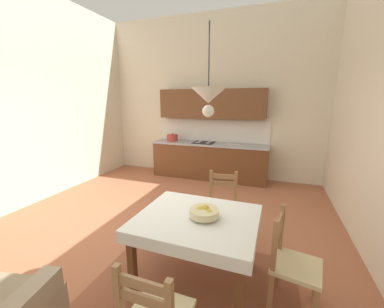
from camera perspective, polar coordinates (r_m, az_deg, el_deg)
name	(u,v)px	position (r m, az deg, el deg)	size (l,w,h in m)	color
ground_plane	(158,234)	(3.77, -8.40, -18.74)	(6.00, 6.60, 0.10)	#A86042
wall_back	(212,98)	(6.08, 4.87, 13.46)	(6.00, 0.12, 3.98)	beige
wall_left	(10,97)	(5.15, -38.12, 10.97)	(0.12, 6.60, 3.98)	beige
area_rug	(194,285)	(2.84, 0.43, -29.45)	(2.10, 1.60, 0.01)	brown
kitchen_cabinetry	(210,145)	(5.84, 4.31, 2.33)	(2.87, 0.63, 2.20)	brown
dining_table	(197,228)	(2.55, 1.23, -17.62)	(1.24, 1.06, 0.75)	brown
dining_chair_kitchen_side	(222,206)	(3.45, 7.31, -12.54)	(0.47, 0.47, 0.93)	#D1BC89
dining_chair_window_side	(292,264)	(2.56, 23.22, -23.44)	(0.49, 0.49, 0.93)	#D1BC89
fruit_bowl	(204,212)	(2.44, 3.01, -14.06)	(0.30, 0.30, 0.12)	beige
pendant_lamp	(208,96)	(2.17, 4.06, 13.88)	(0.32, 0.32, 0.80)	black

